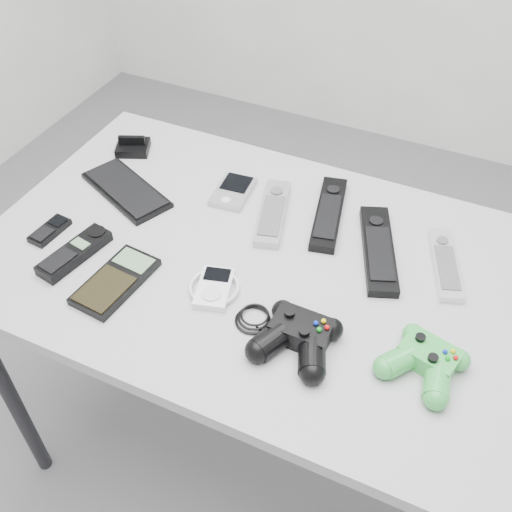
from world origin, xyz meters
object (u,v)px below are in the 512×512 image
at_px(pda_keyboard, 126,189).
at_px(remote_black_a, 329,213).
at_px(pda, 233,191).
at_px(calculator, 116,281).
at_px(cordless_handset, 75,252).
at_px(controller_black, 298,335).
at_px(desk, 256,280).
at_px(controller_green, 426,360).
at_px(mobile_phone, 50,230).
at_px(mp3_player, 214,287).
at_px(remote_silver_a, 273,212).
at_px(remote_black_b, 378,249).
at_px(remote_silver_b, 445,263).

relative_size(pda_keyboard, remote_black_a, 0.99).
relative_size(pda, calculator, 0.67).
height_order(cordless_handset, controller_black, controller_black).
bearing_deg(desk, controller_green, -18.28).
bearing_deg(pda_keyboard, desk, 12.66).
bearing_deg(mobile_phone, mp3_player, 5.01).
height_order(remote_silver_a, controller_black, controller_black).
bearing_deg(desk, pda, 129.09).
height_order(pda_keyboard, mobile_phone, mobile_phone).
bearing_deg(mobile_phone, cordless_handset, -16.41).
bearing_deg(remote_black_b, remote_black_a, 132.52).
relative_size(pda, remote_black_a, 0.50).
height_order(desk, cordless_handset, cordless_handset).
distance_m(desk, cordless_handset, 0.40).
bearing_deg(pda, mobile_phone, -141.54).
bearing_deg(calculator, remote_black_a, 55.43).
bearing_deg(remote_silver_b, desk, -178.47).
xyz_separation_m(pda, mobile_phone, (-0.31, -0.30, -0.00)).
relative_size(remote_silver_a, mp3_player, 2.03).
bearing_deg(pda_keyboard, controller_green, 8.95).
bearing_deg(pda_keyboard, mp3_player, -6.04).
height_order(remote_black_a, remote_black_b, same).
bearing_deg(pda_keyboard, mobile_phone, -86.44).
distance_m(calculator, mp3_player, 0.20).
distance_m(remote_silver_b, calculator, 0.69).
height_order(pda, controller_black, controller_black).
bearing_deg(controller_black, remote_silver_b, 58.38).
xyz_separation_m(remote_silver_a, cordless_handset, (-0.33, -0.30, 0.00)).
bearing_deg(mobile_phone, pda_keyboard, 74.82).
xyz_separation_m(pda_keyboard, cordless_handset, (0.03, -0.24, 0.01)).
bearing_deg(desk, calculator, -140.22).
bearing_deg(cordless_handset, mp3_player, 17.61).
relative_size(remote_black_a, controller_green, 1.64).
height_order(remote_black_a, remote_silver_b, remote_black_a).
bearing_deg(pda_keyboard, controller_black, -0.82).
bearing_deg(cordless_handset, remote_black_a, 48.88).
bearing_deg(controller_green, remote_black_b, 136.41).
bearing_deg(controller_black, remote_black_a, 102.33).
relative_size(remote_silver_a, controller_green, 1.47).
distance_m(pda, controller_black, 0.47).
height_order(mobile_phone, controller_black, controller_black).
bearing_deg(pda_keyboard, remote_silver_a, 34.26).
bearing_deg(remote_silver_a, remote_silver_b, -15.44).
xyz_separation_m(remote_silver_a, remote_black_b, (0.26, -0.02, 0.00)).
bearing_deg(remote_black_a, controller_green, -59.64).
relative_size(mobile_phone, mp3_player, 0.88).
height_order(remote_silver_b, mp3_player, remote_silver_b).
bearing_deg(mp3_player, calculator, -175.78).
xyz_separation_m(pda, remote_black_b, (0.38, -0.05, 0.00)).
distance_m(mobile_phone, mp3_player, 0.42).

